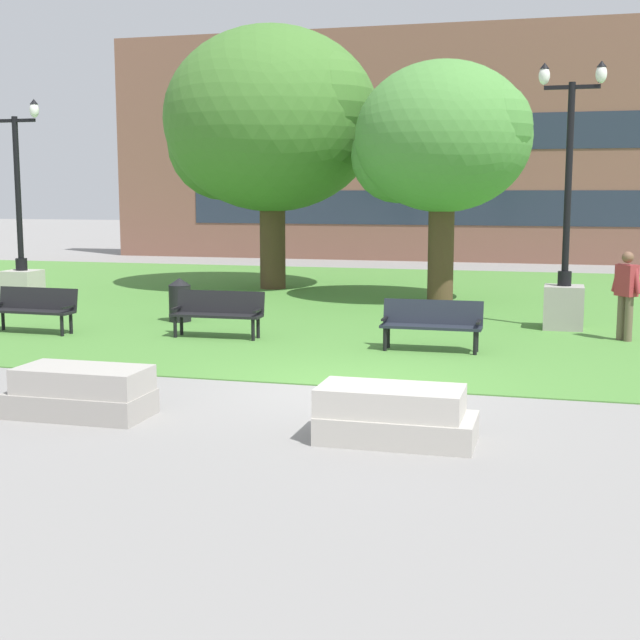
# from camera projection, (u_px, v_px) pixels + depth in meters

# --- Properties ---
(ground_plane) EXTENTS (140.00, 140.00, 0.00)m
(ground_plane) POSITION_uv_depth(u_px,v_px,m) (349.00, 388.00, 13.05)
(ground_plane) COLOR gray
(grass_lawn) EXTENTS (40.00, 20.00, 0.02)m
(grass_lawn) POSITION_uv_depth(u_px,v_px,m) (438.00, 304.00, 22.61)
(grass_lawn) COLOR #4C8438
(grass_lawn) RESTS_ON ground
(concrete_block_center) EXTENTS (1.80, 0.90, 0.64)m
(concrete_block_center) POSITION_uv_depth(u_px,v_px,m) (81.00, 393.00, 11.38)
(concrete_block_center) COLOR #9E9991
(concrete_block_center) RESTS_ON ground
(concrete_block_left) EXTENTS (1.80, 0.90, 0.64)m
(concrete_block_left) POSITION_uv_depth(u_px,v_px,m) (394.00, 415.00, 10.22)
(concrete_block_left) COLOR #B2ADA3
(concrete_block_left) RESTS_ON ground
(park_bench_near_right) EXTENTS (1.80, 0.54, 0.90)m
(park_bench_near_right) POSITION_uv_depth(u_px,v_px,m) (432.00, 322.00, 15.96)
(park_bench_near_right) COLOR #1E232D
(park_bench_near_right) RESTS_ON grass_lawn
(park_bench_far_left) EXTENTS (1.82, 0.59, 0.90)m
(park_bench_far_left) POSITION_uv_depth(u_px,v_px,m) (34.00, 307.00, 18.01)
(park_bench_far_left) COLOR black
(park_bench_far_left) RESTS_ON grass_lawn
(park_bench_far_right) EXTENTS (1.81, 0.57, 0.90)m
(park_bench_far_right) POSITION_uv_depth(u_px,v_px,m) (218.00, 311.00, 17.43)
(park_bench_far_right) COLOR black
(park_bench_far_right) RESTS_ON grass_lawn
(lamp_post_left) EXTENTS (1.32, 0.80, 5.41)m
(lamp_post_left) POSITION_uv_depth(u_px,v_px,m) (565.00, 277.00, 18.41)
(lamp_post_left) COLOR gray
(lamp_post_left) RESTS_ON grass_lawn
(lamp_post_center) EXTENTS (1.32, 0.80, 5.03)m
(lamp_post_center) POSITION_uv_depth(u_px,v_px,m) (22.00, 266.00, 22.00)
(lamp_post_center) COLOR #ADA89E
(lamp_post_center) RESTS_ON grass_lawn
(tree_near_left) EXTENTS (4.67, 4.45, 6.09)m
(tree_near_left) POSITION_uv_depth(u_px,v_px,m) (441.00, 140.00, 22.43)
(tree_near_left) COLOR #4C3823
(tree_near_left) RESTS_ON grass_lawn
(tree_far_right) EXTENTS (6.51, 6.20, 7.52)m
(tree_far_right) POSITION_uv_depth(u_px,v_px,m) (269.00, 122.00, 25.64)
(tree_far_right) COLOR #4C3823
(tree_far_right) RESTS_ON grass_lawn
(trash_bin) EXTENTS (0.49, 0.49, 0.96)m
(trash_bin) POSITION_uv_depth(u_px,v_px,m) (180.00, 300.00, 19.54)
(trash_bin) COLOR black
(trash_bin) RESTS_ON grass_lawn
(person_bystander_near_lawn) EXTENTS (0.57, 0.50, 1.71)m
(person_bystander_near_lawn) POSITION_uv_depth(u_px,v_px,m) (626.00, 291.00, 16.95)
(person_bystander_near_lawn) COLOR brown
(person_bystander_near_lawn) RESTS_ON grass_lawn
(building_facade_distant) EXTENTS (29.59, 1.03, 9.46)m
(building_facade_distant) POSITION_uv_depth(u_px,v_px,m) (454.00, 145.00, 36.15)
(building_facade_distant) COLOR brown
(building_facade_distant) RESTS_ON ground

